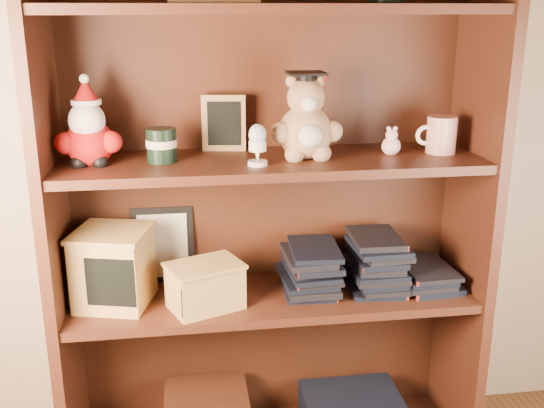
{
  "coord_description": "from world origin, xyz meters",
  "views": [
    {
      "loc": [
        -0.1,
        -0.36,
        1.34
      ],
      "look_at": [
        0.14,
        1.3,
        0.82
      ],
      "focal_mm": 42.0,
      "sensor_mm": 36.0,
      "label": 1
    }
  ],
  "objects": [
    {
      "name": "santa_plush",
      "position": [
        -0.34,
        1.3,
        1.04
      ],
      "size": [
        0.17,
        0.12,
        0.24
      ],
      "color": "#A50F0F",
      "rests_on": "shelf_upper"
    },
    {
      "name": "shelf_lower",
      "position": [
        0.14,
        1.3,
        0.54
      ],
      "size": [
        1.14,
        0.33,
        0.02
      ],
      "color": "#442013",
      "rests_on": "ground"
    },
    {
      "name": "teacher_mug",
      "position": [
        0.62,
        1.3,
        1.0
      ],
      "size": [
        0.12,
        0.08,
        0.1
      ],
      "color": "silver",
      "rests_on": "shelf_upper"
    },
    {
      "name": "treats_box",
      "position": [
        -0.3,
        1.3,
        0.66
      ],
      "size": [
        0.24,
        0.24,
        0.21
      ],
      "color": "tan",
      "rests_on": "shelf_lower"
    },
    {
      "name": "shelf_upper",
      "position": [
        0.14,
        1.3,
        0.94
      ],
      "size": [
        1.14,
        0.33,
        0.02
      ],
      "color": "#442013",
      "rests_on": "ground"
    },
    {
      "name": "chalkboard_plaque",
      "position": [
        0.02,
        1.42,
        1.03
      ],
      "size": [
        0.12,
        0.07,
        0.16
      ],
      "color": "#9E7547",
      "rests_on": "shelf_upper"
    },
    {
      "name": "egg_cup",
      "position": [
        0.09,
        1.23,
        1.01
      ],
      "size": [
        0.05,
        0.05,
        0.11
      ],
      "color": "white",
      "rests_on": "shelf_upper"
    },
    {
      "name": "teachers_tin",
      "position": [
        -0.15,
        1.3,
        1.0
      ],
      "size": [
        0.08,
        0.08,
        0.09
      ],
      "color": "black",
      "rests_on": "shelf_upper"
    },
    {
      "name": "bookcase",
      "position": [
        0.14,
        1.36,
        0.78
      ],
      "size": [
        1.2,
        0.35,
        1.6
      ],
      "color": "#442013",
      "rests_on": "ground"
    },
    {
      "name": "pencils_box",
      "position": [
        -0.05,
        1.24,
        0.62
      ],
      "size": [
        0.23,
        0.2,
        0.13
      ],
      "color": "tan",
      "rests_on": "shelf_lower"
    },
    {
      "name": "grad_teddy_bear",
      "position": [
        0.23,
        1.3,
        1.04
      ],
      "size": [
        0.19,
        0.17,
        0.24
      ],
      "color": "tan",
      "rests_on": "shelf_upper"
    },
    {
      "name": "pink_figurine",
      "position": [
        0.47,
        1.3,
        0.98
      ],
      "size": [
        0.05,
        0.05,
        0.08
      ],
      "color": "beige",
      "rests_on": "shelf_upper"
    },
    {
      "name": "book_stack_right",
      "position": [
        0.6,
        1.3,
        0.58
      ],
      "size": [
        0.14,
        0.2,
        0.06
      ],
      "color": "black",
      "rests_on": "shelf_lower"
    },
    {
      "name": "book_stack_mid",
      "position": [
        0.45,
        1.3,
        0.63
      ],
      "size": [
        0.14,
        0.2,
        0.16
      ],
      "color": "black",
      "rests_on": "shelf_lower"
    },
    {
      "name": "certificate_frame",
      "position": [
        -0.17,
        1.44,
        0.66
      ],
      "size": [
        0.18,
        0.05,
        0.23
      ],
      "color": "black",
      "rests_on": "shelf_lower"
    },
    {
      "name": "book_stack_left",
      "position": [
        0.25,
        1.3,
        0.62
      ],
      "size": [
        0.14,
        0.2,
        0.14
      ],
      "color": "black",
      "rests_on": "shelf_lower"
    }
  ]
}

